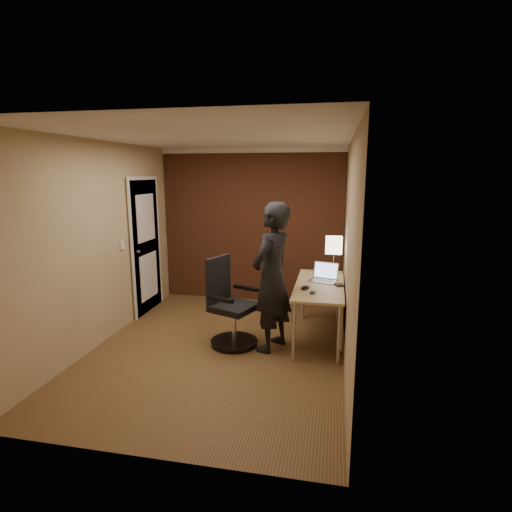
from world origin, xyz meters
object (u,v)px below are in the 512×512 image
(office_chair, at_px, (229,307))
(person, at_px, (272,277))
(laptop, at_px, (324,276))
(mouse, at_px, (305,288))
(desk_lamp, at_px, (334,246))
(desk, at_px, (325,294))
(wallet, at_px, (339,285))
(phone, at_px, (313,293))

(office_chair, bearing_deg, person, -2.67)
(laptop, xyz_separation_m, person, (-0.60, -0.59, 0.10))
(person, bearing_deg, mouse, 130.42)
(laptop, bearing_deg, desk_lamp, 69.29)
(desk, height_order, laptop, laptop)
(desk, relative_size, wallet, 13.64)
(desk_lamp, bearing_deg, phone, -104.03)
(phone, height_order, wallet, wallet)
(phone, relative_size, wallet, 1.05)
(laptop, relative_size, office_chair, 0.36)
(person, bearing_deg, desk, 144.28)
(office_chair, bearing_deg, phone, -1.69)
(mouse, distance_m, wallet, 0.48)
(mouse, height_order, wallet, mouse)
(desk_lamp, xyz_separation_m, mouse, (-0.32, -0.75, -0.40))
(phone, height_order, person, person)
(mouse, bearing_deg, person, -136.22)
(desk, xyz_separation_m, desk_lamp, (0.09, 0.48, 0.55))
(desk_lamp, distance_m, phone, 1.00)
(office_chair, distance_m, person, 0.68)
(desk, relative_size, laptop, 3.87)
(desk, bearing_deg, laptop, 96.66)
(laptop, height_order, mouse, laptop)
(desk_lamp, height_order, mouse, desk_lamp)
(desk_lamp, bearing_deg, mouse, -113.46)
(desk_lamp, relative_size, office_chair, 0.50)
(wallet, xyz_separation_m, office_chair, (-1.33, -0.35, -0.26))
(phone, bearing_deg, desk, 75.54)
(laptop, distance_m, phone, 0.61)
(office_chair, relative_size, person, 0.60)
(desk, distance_m, wallet, 0.22)
(person, bearing_deg, laptop, 156.00)
(person, bearing_deg, wallet, 136.50)
(desk, height_order, person, person)
(desk_lamp, distance_m, mouse, 0.91)
(desk, relative_size, desk_lamp, 2.80)
(mouse, bearing_deg, wallet, 55.05)
(phone, bearing_deg, laptop, 83.14)
(laptop, bearing_deg, office_chair, -153.32)
(desk, height_order, phone, phone)
(phone, xyz_separation_m, person, (-0.49, 0.01, 0.16))
(desk, relative_size, office_chair, 1.39)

